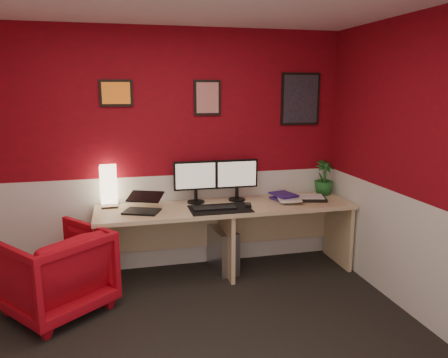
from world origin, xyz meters
TOP-DOWN VIEW (x-y plane):
  - wall_back at (0.00, 1.75)m, footprint 4.00×0.01m
  - wall_front at (0.00, -1.75)m, footprint 4.00×0.01m
  - wall_right at (2.00, 0.00)m, footprint 0.01×3.50m
  - wainscot_back at (0.00, 1.75)m, footprint 4.00×0.01m
  - wainscot_right at (2.00, 0.00)m, footprint 0.01×3.50m
  - desk at (0.67, 1.41)m, footprint 2.60×0.65m
  - shoji_lamp at (-0.48, 1.64)m, footprint 0.16×0.16m
  - laptop at (-0.18, 1.36)m, footprint 0.39×0.34m
  - monitor_left at (0.39, 1.59)m, footprint 0.45×0.06m
  - monitor_right at (0.83, 1.58)m, footprint 0.45×0.06m
  - desk_mat at (0.58, 1.29)m, footprint 0.60×0.38m
  - keyboard at (0.53, 1.29)m, footprint 0.42×0.15m
  - mouse at (0.87, 1.30)m, footprint 0.08×0.11m
  - book_bottom at (1.22, 1.43)m, footprint 0.26×0.31m
  - book_middle at (1.22, 1.41)m, footprint 0.29×0.36m
  - book_top at (1.21, 1.43)m, footprint 0.27×0.32m
  - zen_tray at (1.58, 1.42)m, footprint 0.40×0.33m
  - potted_plant at (1.84, 1.60)m, footprint 0.25×0.25m
  - pc_tower at (0.66, 1.49)m, footprint 0.26×0.47m
  - armchair at (-0.94, 0.99)m, footprint 1.10×1.11m
  - art_left at (-0.36, 1.74)m, footprint 0.32×0.02m
  - art_center at (0.55, 1.74)m, footprint 0.28×0.02m
  - art_right at (1.58, 1.74)m, footprint 0.44×0.02m

SIDE VIEW (x-z plane):
  - pc_tower at x=0.66m, z-range 0.00..0.45m
  - armchair at x=-0.94m, z-range 0.00..0.73m
  - desk at x=0.67m, z-range 0.00..0.73m
  - wainscot_back at x=0.00m, z-range 0.00..1.00m
  - wainscot_right at x=2.00m, z-range 0.00..1.00m
  - desk_mat at x=0.58m, z-range 0.73..0.74m
  - book_bottom at x=1.22m, z-range 0.73..0.75m
  - keyboard at x=0.53m, z-range 0.74..0.75m
  - zen_tray at x=1.58m, z-range 0.73..0.76m
  - mouse at x=0.87m, z-range 0.74..0.77m
  - book_middle at x=1.22m, z-range 0.76..0.78m
  - book_top at x=1.21m, z-range 0.78..0.81m
  - laptop at x=-0.18m, z-range 0.73..0.95m
  - potted_plant at x=1.84m, z-range 0.73..1.11m
  - shoji_lamp at x=-0.48m, z-range 0.73..1.13m
  - monitor_left at x=0.39m, z-range 0.73..1.31m
  - monitor_right at x=0.83m, z-range 0.73..1.31m
  - wall_back at x=0.00m, z-range 0.00..2.50m
  - wall_front at x=0.00m, z-range 0.00..2.50m
  - wall_right at x=2.00m, z-range 0.00..2.50m
  - art_right at x=1.58m, z-range 1.50..2.06m
  - art_center at x=0.55m, z-range 1.62..1.98m
  - art_left at x=-0.36m, z-range 1.72..1.98m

